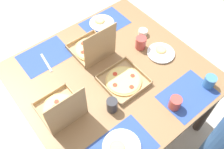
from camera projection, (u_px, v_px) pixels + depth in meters
ground_plane at (112, 121)px, 2.33m from camera, size 6.00×6.00×0.00m
dining_table at (112, 83)px, 1.82m from camera, size 1.25×1.19×0.73m
placemat_near_left at (105, 23)px, 2.05m from camera, size 0.36×0.26×0.00m
placemat_near_right at (45, 56)px, 1.84m from camera, size 0.36×0.26×0.00m
placemat_far_left at (188, 95)px, 1.63m from camera, size 0.36×0.26×0.00m
placemat_far_right at (122, 148)px, 1.42m from camera, size 0.36×0.26×0.00m
pizza_box_center at (92, 48)px, 1.82m from camera, size 0.27×0.28×0.30m
pizza_box_corner_right at (61, 109)px, 1.52m from camera, size 0.25×0.26×0.29m
pizza_box_edge_far at (123, 81)px, 1.69m from camera, size 0.28×0.28×0.04m
plate_near_left at (121, 147)px, 1.42m from camera, size 0.22×0.22×0.03m
plate_far_right at (161, 53)px, 1.84m from camera, size 0.20×0.20×0.03m
plate_near_right at (102, 23)px, 2.03m from camera, size 0.20×0.20×0.03m
cup_clear_right at (209, 82)px, 1.65m from camera, size 0.08×0.08×0.09m
cup_clear_left at (141, 43)px, 1.85m from camera, size 0.08×0.08×0.10m
cup_red at (175, 103)px, 1.55m from camera, size 0.08×0.08×0.09m
cup_spare at (112, 105)px, 1.54m from camera, size 0.07×0.07×0.10m
condiment_bowl at (143, 32)px, 1.95m from camera, size 0.07×0.07×0.05m
fork_by_near_left at (46, 63)px, 1.80m from camera, size 0.04×0.19×0.00m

